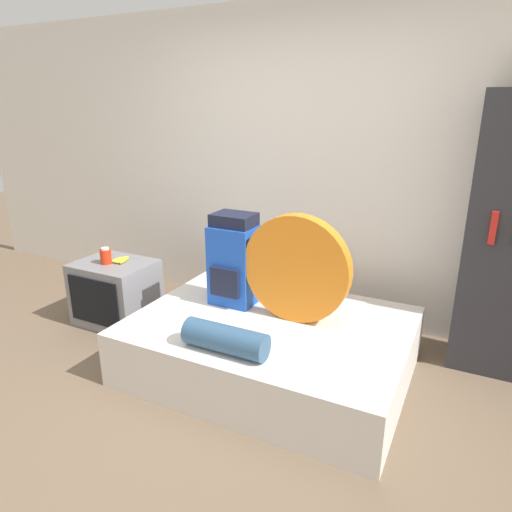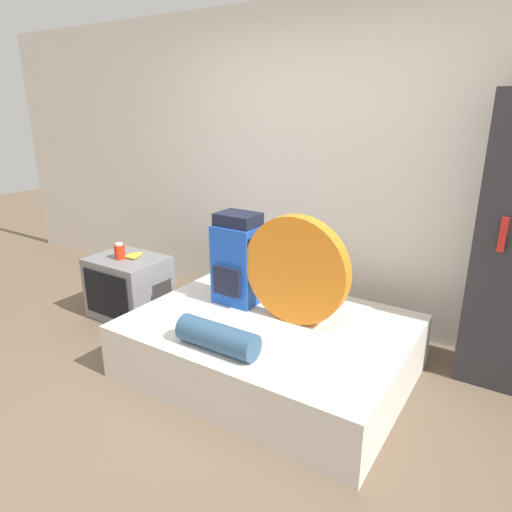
% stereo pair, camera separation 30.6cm
% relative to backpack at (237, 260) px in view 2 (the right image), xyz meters
% --- Properties ---
extents(ground_plane, '(16.00, 16.00, 0.00)m').
position_rel_backpack_xyz_m(ground_plane, '(0.21, -0.90, -0.72)').
color(ground_plane, brown).
extents(wall_back, '(8.00, 0.05, 2.60)m').
position_rel_backpack_xyz_m(wall_back, '(0.21, 0.91, 0.58)').
color(wall_back, white).
rests_on(wall_back, ground_plane).
extents(bed, '(1.85, 1.39, 0.39)m').
position_rel_backpack_xyz_m(bed, '(0.38, -0.15, -0.53)').
color(bed, silver).
rests_on(bed, ground_plane).
extents(backpack, '(0.32, 0.28, 0.68)m').
position_rel_backpack_xyz_m(backpack, '(0.00, 0.00, 0.00)').
color(backpack, blue).
rests_on(backpack, bed).
extents(tent_bag, '(0.74, 0.10, 0.74)m').
position_rel_backpack_xyz_m(tent_bag, '(0.52, -0.06, 0.04)').
color(tent_bag, orange).
rests_on(tent_bag, bed).
extents(sleeping_roll, '(0.53, 0.17, 0.17)m').
position_rel_backpack_xyz_m(sleeping_roll, '(0.31, -0.66, -0.25)').
color(sleeping_roll, '#33567A').
rests_on(sleeping_roll, bed).
extents(television, '(0.64, 0.51, 0.54)m').
position_rel_backpack_xyz_m(television, '(-1.14, -0.06, -0.45)').
color(television, gray).
rests_on(television, ground_plane).
extents(canister, '(0.09, 0.09, 0.14)m').
position_rel_backpack_xyz_m(canister, '(-1.17, -0.09, -0.11)').
color(canister, red).
rests_on(canister, television).
extents(banana_bunch, '(0.13, 0.17, 0.03)m').
position_rel_backpack_xyz_m(banana_bunch, '(-1.09, 0.00, -0.16)').
color(banana_bunch, yellow).
rests_on(banana_bunch, television).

